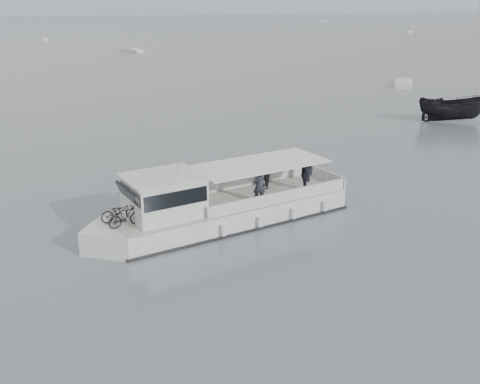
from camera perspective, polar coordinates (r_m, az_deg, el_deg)
ground at (r=27.68m, az=0.03°, el=-4.36°), size 1400.00×1400.00×0.00m
tour_boat at (r=28.14m, az=-3.14°, el=-1.73°), size 14.95×4.04×6.25m
dark_motorboat at (r=57.75m, az=21.72°, el=8.26°), size 7.18×5.74×2.64m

